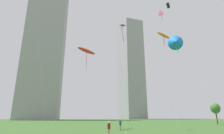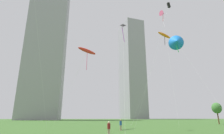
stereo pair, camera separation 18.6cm
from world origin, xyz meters
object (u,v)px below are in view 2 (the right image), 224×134
at_px(kite_flying_3, 123,28).
at_px(kite_flying_7, 168,6).
at_px(person_standing_1, 109,128).
at_px(kite_flying_4, 176,42).
at_px(kite_flying_6, 164,35).
at_px(distant_highrise_1, 132,69).
at_px(kite_flying_2, 87,51).
at_px(distant_highrise_0, 46,48).
at_px(person_standing_0, 121,124).
at_px(kite_flying_5, 163,14).
at_px(park_tree_0, 217,108).

relative_size(kite_flying_3, kite_flying_7, 0.77).
relative_size(person_standing_1, kite_flying_4, 0.10).
height_order(person_standing_1, kite_flying_7, kite_flying_7).
bearing_deg(kite_flying_6, distant_highrise_1, 83.08).
bearing_deg(kite_flying_7, kite_flying_6, 76.50).
xyz_separation_m(kite_flying_2, distant_highrise_0, (-32.69, 79.14, 31.61)).
bearing_deg(kite_flying_7, kite_flying_4, -106.06).
bearing_deg(kite_flying_4, distant_highrise_1, 82.28).
xyz_separation_m(person_standing_0, kite_flying_2, (-5.95, 4.82, 13.79)).
bearing_deg(kite_flying_3, distant_highrise_1, 77.82).
height_order(kite_flying_5, distant_highrise_1, distant_highrise_1).
relative_size(kite_flying_5, kite_flying_7, 1.26).
bearing_deg(kite_flying_7, person_standing_0, -163.62).
xyz_separation_m(kite_flying_3, park_tree_0, (29.23, 17.62, -14.51)).
bearing_deg(distant_highrise_0, kite_flying_4, -64.70).
bearing_deg(person_standing_0, person_standing_1, -101.01).
relative_size(kite_flying_6, distant_highrise_1, 0.27).
relative_size(kite_flying_2, kite_flying_6, 0.65).
bearing_deg(park_tree_0, kite_flying_6, -153.92).
height_order(kite_flying_2, distant_highrise_1, distant_highrise_1).
distance_m(kite_flying_3, park_tree_0, 37.09).
height_order(distant_highrise_0, distant_highrise_1, distant_highrise_0).
bearing_deg(park_tree_0, kite_flying_4, -134.04).
distance_m(kite_flying_4, kite_flying_5, 24.67).
bearing_deg(distant_highrise_0, kite_flying_6, -58.84).
bearing_deg(kite_flying_2, distant_highrise_1, 74.29).
distance_m(kite_flying_6, distant_highrise_1, 110.70).
relative_size(kite_flying_4, kite_flying_5, 0.50).
xyz_separation_m(kite_flying_2, kite_flying_6, (19.17, 6.81, 7.62)).
bearing_deg(distant_highrise_1, kite_flying_5, -110.26).
xyz_separation_m(person_standing_1, park_tree_0, (32.60, 27.63, 3.45)).
bearing_deg(park_tree_0, distant_highrise_0, 137.11).
xyz_separation_m(kite_flying_2, kite_flying_5, (21.17, 11.31, 17.05)).
bearing_deg(person_standing_0, kite_flying_2, 147.06).
bearing_deg(kite_flying_5, distant_highrise_1, 83.87).
bearing_deg(kite_flying_4, kite_flying_2, 159.99).
distance_m(person_standing_0, kite_flying_6, 27.73).
xyz_separation_m(person_standing_1, kite_flying_4, (12.34, 6.68, 13.89)).
xyz_separation_m(kite_flying_6, park_tree_0, (17.03, 8.34, -18.01)).
height_order(person_standing_0, distant_highrise_1, distant_highrise_1).
bearing_deg(park_tree_0, kite_flying_7, -138.79).
xyz_separation_m(kite_flying_4, distant_highrise_0, (-48.63, 84.94, 31.54)).
bearing_deg(kite_flying_2, kite_flying_4, -20.01).
bearing_deg(kite_flying_3, person_standing_1, -108.62).
height_order(person_standing_0, kite_flying_7, kite_flying_7).
xyz_separation_m(person_standing_0, kite_flying_7, (11.22, 3.30, 24.23)).
bearing_deg(kite_flying_3, kite_flying_7, 5.35).
xyz_separation_m(kite_flying_2, distant_highrise_1, (32.28, 114.74, 28.47)).
relative_size(person_standing_1, distant_highrise_0, 0.02).
distance_m(kite_flying_7, distant_highrise_0, 97.16).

